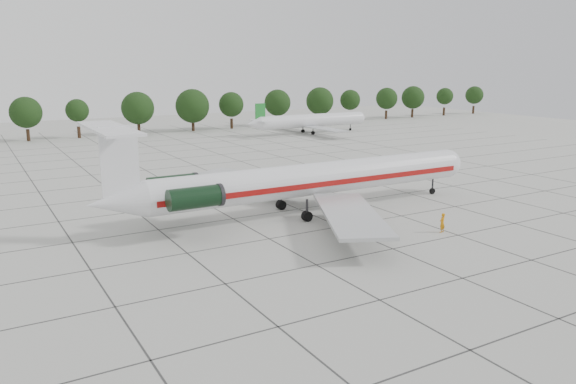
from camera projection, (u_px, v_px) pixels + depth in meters
name	position (u px, v px, depth m)	size (l,w,h in m)	color
ground	(269.00, 239.00, 51.99)	(260.00, 260.00, 0.00)	#BBBBB3
apron_joints	(208.00, 205.00, 64.63)	(170.00, 170.00, 0.02)	#383838
main_airliner	(299.00, 180.00, 59.68)	(45.06, 35.42, 10.56)	silver
ground_crew	(442.00, 223.00, 53.81)	(0.70, 0.46, 1.91)	orange
bg_airliner_d	(311.00, 121.00, 130.45)	(28.24, 27.20, 7.40)	silver
tree_line	(26.00, 113.00, 116.56)	(249.86, 8.44, 10.22)	#332114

